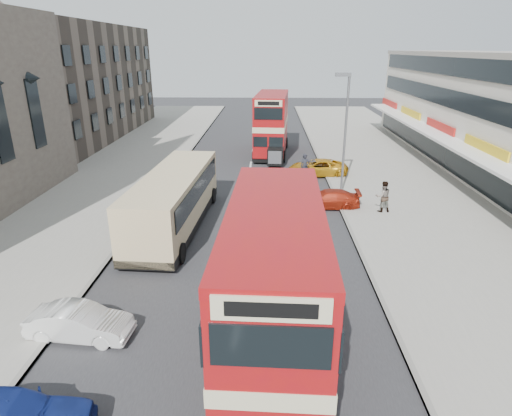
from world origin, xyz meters
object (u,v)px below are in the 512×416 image
(pedestrian_near, at_px, (383,196))
(car_left_front, at_px, (80,323))
(coach, at_px, (174,198))
(car_right_a, at_px, (328,199))
(street_lamp, at_px, (345,126))
(cyclist, at_px, (305,173))
(car_right_b, at_px, (318,168))
(bus_main, at_px, (274,296))
(bus_second, at_px, (272,124))

(pedestrian_near, bearing_deg, car_left_front, 34.18)
(coach, xyz_separation_m, car_right_a, (9.02, 3.43, -1.15))
(street_lamp, bearing_deg, car_left_front, -125.82)
(pedestrian_near, bearing_deg, cyclist, -64.43)
(car_right_a, distance_m, cyclist, 5.47)
(pedestrian_near, relative_size, cyclist, 0.88)
(car_right_b, bearing_deg, coach, -43.45)
(bus_main, relative_size, car_right_b, 2.10)
(coach, distance_m, cyclist, 11.90)
(car_right_b, bearing_deg, bus_second, -156.77)
(bus_main, height_order, car_left_front, bus_main)
(bus_second, distance_m, car_right_b, 8.47)
(car_left_front, bearing_deg, car_right_a, -32.38)
(bus_main, distance_m, car_left_front, 7.28)
(car_right_a, bearing_deg, cyclist, -166.78)
(coach, bearing_deg, car_left_front, -94.41)
(street_lamp, xyz_separation_m, coach, (-10.21, -6.05, -3.05))
(street_lamp, relative_size, cyclist, 3.66)
(coach, xyz_separation_m, car_right_b, (9.16, 10.80, -1.08))
(street_lamp, relative_size, coach, 0.72)
(pedestrian_near, height_order, cyclist, cyclist)
(bus_main, xyz_separation_m, bus_second, (0.12, 29.69, 0.08))
(coach, height_order, car_right_b, coach)
(street_lamp, xyz_separation_m, car_right_b, (-1.06, 4.75, -4.14))
(car_right_b, bearing_deg, car_left_front, -29.97)
(street_lamp, bearing_deg, bus_main, -105.26)
(street_lamp, relative_size, car_right_a, 2.02)
(bus_second, xyz_separation_m, car_right_b, (3.63, -7.32, -2.23))
(car_left_front, bearing_deg, car_right_b, -21.45)
(bus_main, relative_size, pedestrian_near, 4.99)
(street_lamp, bearing_deg, bus_second, 111.23)
(street_lamp, distance_m, bus_main, 18.38)
(car_right_a, height_order, cyclist, cyclist)
(car_left_front, bearing_deg, bus_second, -8.37)
(coach, distance_m, pedestrian_near, 12.47)
(car_left_front, relative_size, car_right_a, 0.90)
(street_lamp, xyz_separation_m, bus_main, (-4.81, -17.63, -1.98))
(bus_main, bearing_deg, bus_second, -88.29)
(car_right_b, height_order, pedestrian_near, pedestrian_near)
(coach, distance_m, car_right_b, 14.20)
(street_lamp, bearing_deg, cyclist, 129.40)
(coach, height_order, car_left_front, coach)
(bus_second, height_order, pedestrian_near, bus_second)
(car_right_b, bearing_deg, street_lamp, 9.42)
(coach, xyz_separation_m, car_left_front, (-1.34, -9.95, -1.13))
(street_lamp, bearing_deg, car_right_b, 102.57)
(car_right_b, relative_size, pedestrian_near, 2.38)
(car_right_a, bearing_deg, car_left_front, -35.72)
(street_lamp, height_order, bus_second, street_lamp)
(car_left_front, xyz_separation_m, car_right_b, (10.49, 20.75, 0.05))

